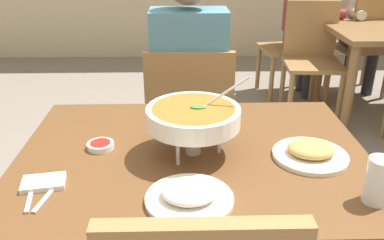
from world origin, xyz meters
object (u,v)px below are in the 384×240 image
at_px(diner_main, 189,75).
at_px(curry_bowl, 192,117).
at_px(drink_glass, 378,183).
at_px(chair_bg_left, 298,40).
at_px(dining_table_main, 193,181).
at_px(rice_plate, 189,195).
at_px(appetizer_plate, 310,152).
at_px(chair_bg_right, 367,42).
at_px(patron_bg_left, 303,14).
at_px(sauce_dish, 101,145).
at_px(patron_bg_right, 366,12).
at_px(chair_diner_main, 189,121).
at_px(chair_bg_corner, 311,52).

distance_m(diner_main, curry_bowl, 0.75).
distance_m(diner_main, drink_glass, 1.14).
distance_m(curry_bowl, chair_bg_left, 2.65).
bearing_deg(dining_table_main, rice_plate, -93.86).
height_order(rice_plate, appetizer_plate, same).
distance_m(appetizer_plate, chair_bg_right, 2.70).
xyz_separation_m(rice_plate, patron_bg_left, (1.05, 2.69, 0.00)).
xyz_separation_m(rice_plate, sauce_dish, (-0.29, 0.31, -0.01)).
bearing_deg(chair_bg_right, patron_bg_right, 89.89).
bearing_deg(diner_main, drink_glass, -64.95).
bearing_deg(patron_bg_left, curry_bowl, -113.25).
bearing_deg(curry_bowl, dining_table_main, -33.90).
xyz_separation_m(diner_main, patron_bg_right, (1.60, 1.72, 0.00)).
distance_m(dining_table_main, diner_main, 0.76).
bearing_deg(chair_diner_main, drink_glass, -64.23).
height_order(curry_bowl, patron_bg_right, patron_bg_right).
xyz_separation_m(drink_glass, chair_bg_left, (0.52, 2.71, -0.27)).
height_order(dining_table_main, patron_bg_right, patron_bg_right).
distance_m(diner_main, rice_plate, 1.02).
distance_m(diner_main, chair_bg_corner, 1.65).
xyz_separation_m(chair_bg_corner, patron_bg_right, (0.59, 0.45, 0.24)).
relative_size(chair_diner_main, chair_bg_left, 1.00).
height_order(diner_main, curry_bowl, diner_main).
height_order(chair_diner_main, chair_bg_corner, same).
distance_m(chair_diner_main, patron_bg_left, 2.00).
distance_m(dining_table_main, sauce_dish, 0.34).
height_order(chair_diner_main, drink_glass, chair_diner_main).
distance_m(curry_bowl, rice_plate, 0.30).
height_order(rice_plate, drink_glass, drink_glass).
height_order(curry_bowl, chair_bg_right, curry_bowl).
height_order(curry_bowl, appetizer_plate, curry_bowl).
bearing_deg(chair_bg_left, drink_glass, -100.97).
distance_m(appetizer_plate, patron_bg_right, 2.80).
distance_m(diner_main, sauce_dish, 0.78).
distance_m(chair_bg_left, chair_bg_right, 0.60).
distance_m(sauce_dish, patron_bg_left, 2.73).
xyz_separation_m(chair_bg_corner, patron_bg_left, (0.02, 0.39, 0.24)).
bearing_deg(sauce_dish, dining_table_main, -7.07).
xyz_separation_m(rice_plate, drink_glass, (0.50, -0.01, 0.04)).
xyz_separation_m(dining_table_main, chair_bg_corner, (1.02, 2.02, -0.10)).
relative_size(curry_bowl, rice_plate, 1.39).
distance_m(chair_diner_main, diner_main, 0.24).
height_order(rice_plate, patron_bg_left, patron_bg_left).
bearing_deg(dining_table_main, patron_bg_left, 66.87).
relative_size(chair_diner_main, patron_bg_right, 0.69).
height_order(drink_glass, chair_bg_right, chair_bg_right).
height_order(diner_main, patron_bg_right, same).
bearing_deg(drink_glass, rice_plate, 178.74).
bearing_deg(patron_bg_right, chair_diner_main, -132.41).
relative_size(rice_plate, chair_bg_right, 0.27).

